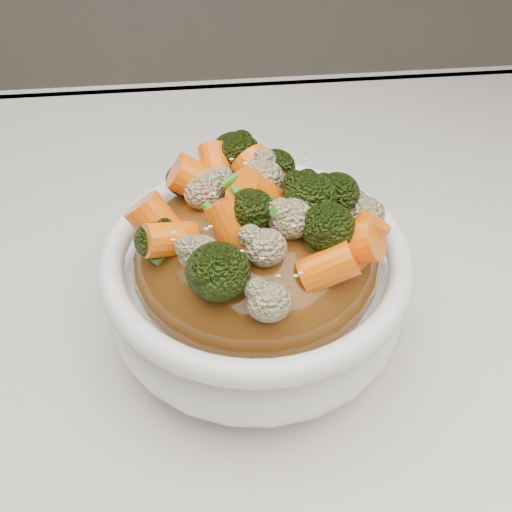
{
  "coord_description": "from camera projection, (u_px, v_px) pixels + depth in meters",
  "views": [
    {
      "loc": [
        -0.04,
        -0.25,
        1.09
      ],
      "look_at": [
        -0.01,
        0.03,
        0.82
      ],
      "focal_mm": 42.0,
      "sensor_mm": 36.0,
      "label": 1
    }
  ],
  "objects": [
    {
      "name": "tablecloth",
      "position": [
        277.0,
        375.0,
        0.43
      ],
      "size": [
        1.2,
        0.8,
        0.04
      ],
      "primitive_type": "cube",
      "color": "silver",
      "rests_on": "dining_table"
    },
    {
      "name": "scallions",
      "position": [
        256.0,
        186.0,
        0.35
      ],
      "size": [
        0.15,
        0.15,
        0.02
      ],
      "primitive_type": null,
      "rotation": [
        0.0,
        0.0,
        0.34
      ],
      "color": "#2A781B",
      "rests_on": "sauce_base"
    },
    {
      "name": "carrots",
      "position": [
        256.0,
        188.0,
        0.35
      ],
      "size": [
        0.2,
        0.2,
        0.05
      ],
      "primitive_type": null,
      "rotation": [
        0.0,
        0.0,
        0.34
      ],
      "color": "#FF6908",
      "rests_on": "sauce_base"
    },
    {
      "name": "sauce_base",
      "position": [
        256.0,
        259.0,
        0.39
      ],
      "size": [
        0.2,
        0.2,
        0.09
      ],
      "primitive_type": "ellipsoid",
      "rotation": [
        0.0,
        0.0,
        0.34
      ],
      "color": "#623710",
      "rests_on": "bowl"
    },
    {
      "name": "sesame_seeds",
      "position": [
        256.0,
        186.0,
        0.35
      ],
      "size": [
        0.18,
        0.18,
        0.01
      ],
      "primitive_type": null,
      "rotation": [
        0.0,
        0.0,
        0.34
      ],
      "color": "beige",
      "rests_on": "sauce_base"
    },
    {
      "name": "broccoli",
      "position": [
        256.0,
        189.0,
        0.35
      ],
      "size": [
        0.2,
        0.2,
        0.04
      ],
      "primitive_type": null,
      "rotation": [
        0.0,
        0.0,
        0.34
      ],
      "color": "black",
      "rests_on": "sauce_base"
    },
    {
      "name": "bowl",
      "position": [
        256.0,
        288.0,
        0.41
      ],
      "size": [
        0.26,
        0.26,
        0.08
      ],
      "primitive_type": null,
      "rotation": [
        0.0,
        0.0,
        0.34
      ],
      "color": "white",
      "rests_on": "tablecloth"
    },
    {
      "name": "cauliflower",
      "position": [
        256.0,
        192.0,
        0.35
      ],
      "size": [
        0.2,
        0.2,
        0.03
      ],
      "primitive_type": null,
      "rotation": [
        0.0,
        0.0,
        0.34
      ],
      "color": "tan",
      "rests_on": "sauce_base"
    }
  ]
}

